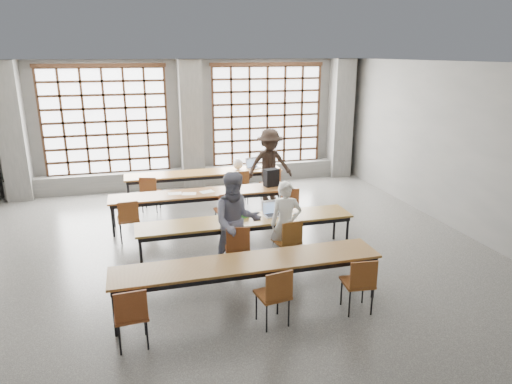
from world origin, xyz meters
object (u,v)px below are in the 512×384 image
Objects in this scene: chair_mid_right at (289,202)px; backpack at (271,178)px; desk_row_d at (249,265)px; chair_mid_left at (128,216)px; laptop_front at (273,211)px; chair_back_left at (150,190)px; chair_near_right at (360,280)px; chair_back_mid at (240,183)px; chair_mid_centre at (227,208)px; chair_front_left at (238,244)px; red_pouch at (131,311)px; laptop_back at (253,165)px; phone at (257,220)px; chair_front_right at (289,238)px; desk_row_a at (205,174)px; student_female at (236,222)px; desk_row_b at (203,195)px; chair_near_left at (131,312)px; student_back at (270,165)px; mouse at (295,214)px; chair_back_right at (272,181)px; plastic_bag at (238,164)px; desk_row_c at (246,222)px; chair_near_mid at (275,292)px; green_box at (242,216)px; student_male at (286,224)px.

backpack is (-0.19, 0.68, 0.39)m from chair_mid_right.
chair_mid_left is (-1.71, 3.00, -0.13)m from desk_row_d.
laptop_front is at bearing 62.75° from desk_row_d.
chair_near_right is at bearing -63.28° from chair_back_left.
chair_mid_centre is at bearing -112.27° from chair_back_mid.
chair_mid_centre and chair_front_left have the same top height.
red_pouch is (0.01, -3.55, -0.04)m from chair_mid_left.
chair_back_left is 1.00× the size of chair_mid_left.
laptop_back reaches higher than phone.
chair_back_left is 2.30m from chair_mid_centre.
chair_front_left is 2.30× the size of laptop_front.
chair_back_left and chair_mid_right have the same top height.
chair_back_left is 1.00× the size of chair_front_right.
chair_near_right is at bearing -100.68° from backpack.
chair_mid_centre reaches higher than desk_row_a.
chair_mid_left is 2.56m from student_female.
laptop_front is at bearing 40.76° from chair_front_left.
chair_mid_centre is 1.00× the size of chair_front_right.
desk_row_d is 1.49m from chair_front_right.
desk_row_b is 0.76m from chair_mid_centre.
student_female is (-0.91, -3.52, 0.35)m from chair_back_mid.
student_female is at bearing 45.90° from chair_near_left.
chair_near_right is 0.48× the size of student_back.
laptop_front is 1.93m from backpack.
chair_back_mid is at bearing 96.40° from mouse.
chair_back_right reaches higher than desk_row_b.
desk_row_b reaches higher than red_pouch.
chair_mid_centre is 1.68m from mouse.
plastic_bag is at bearing 71.35° from chair_mid_centre.
chair_mid_centre is at bearing 94.56° from desk_row_c.
chair_near_mid is 3.08× the size of plastic_bag.
chair_near_right is 6.07m from plastic_bag.
chair_near_mid is (-1.61, -5.37, 0.00)m from chair_back_right.
chair_mid_right is 1.00× the size of chair_near_right.
chair_near_mid is 3.52× the size of green_box.
chair_back_left is 3.77m from student_female.
student_back is 3.16m from laptop_front.
chair_near_left is 1.91m from chair_near_mid.
chair_near_mid is at bearing -112.00° from chair_mid_right.
chair_back_mid is 1.00× the size of chair_back_right.
chair_mid_left is at bearing -153.79° from chair_back_right.
chair_mid_right is 2.49m from laptop_back.
chair_front_left and chair_front_right have the same top height.
desk_row_d is 4.55× the size of chair_mid_right.
phone reaches higher than desk_row_d.
laptop_back is (2.75, 0.73, 0.25)m from chair_back_left.
chair_back_mid is at bearing -179.91° from chair_back_right.
laptop_back is (0.53, 4.38, 0.25)m from chair_front_right.
chair_mid_centre is 1.00× the size of chair_near_right.
student_male is at bearing -39.81° from desk_row_c.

